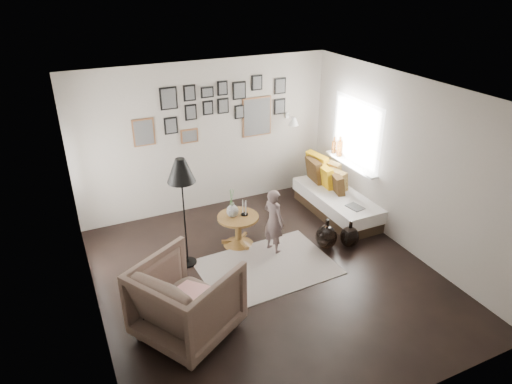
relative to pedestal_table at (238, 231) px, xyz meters
name	(u,v)px	position (x,y,z in m)	size (l,w,h in m)	color
ground	(268,277)	(0.04, -0.96, -0.23)	(4.80, 4.80, 0.00)	black
wall_back	(206,138)	(0.04, 1.44, 1.07)	(4.50, 4.50, 0.00)	#9D9489
wall_front	(394,308)	(0.04, -3.36, 1.07)	(4.50, 4.50, 0.00)	#9D9489
wall_left	(86,233)	(-2.21, -0.96, 1.07)	(4.80, 4.80, 0.00)	#9D9489
wall_right	(405,165)	(2.29, -0.96, 1.07)	(4.80, 4.80, 0.00)	#9D9489
ceiling	(270,94)	(0.04, -0.96, 2.37)	(4.80, 4.80, 0.00)	white
door_left	(79,207)	(-2.19, 0.24, 0.82)	(0.00, 2.14, 2.14)	white
window_right	(346,158)	(2.22, 0.39, 0.70)	(0.15, 1.32, 1.30)	white
gallery_wall	(221,111)	(0.33, 1.43, 1.51)	(2.74, 0.03, 1.08)	brown
wall_sconce	(293,121)	(1.59, 1.18, 1.23)	(0.18, 0.36, 0.16)	white
rug	(267,267)	(0.13, -0.75, -0.23)	(1.89, 1.32, 0.01)	beige
pedestal_table	(238,231)	(0.00, 0.00, 0.00)	(0.64, 0.64, 0.50)	brown
vase	(232,209)	(-0.08, 0.02, 0.41)	(0.18, 0.18, 0.46)	black
candles	(244,208)	(0.11, 0.00, 0.39)	(0.11, 0.11, 0.24)	black
daybed	(335,197)	(1.95, 0.25, 0.05)	(0.79, 1.88, 0.89)	black
magazine_on_daybed	(355,207)	(1.90, -0.39, 0.19)	(0.20, 0.27, 0.01)	black
armchair	(187,300)	(-1.29, -1.51, 0.24)	(1.02, 1.04, 0.95)	brown
armchair_cushion	(188,296)	(-1.26, -1.46, 0.25)	(0.43, 0.43, 0.11)	white
floor_lamp	(181,175)	(-0.88, -0.16, 1.20)	(0.39, 0.39, 1.66)	black
magazine_basket	(151,311)	(-1.66, -1.23, -0.01)	(0.47, 0.47, 0.45)	black
demijohn_large	(326,237)	(1.19, -0.67, -0.04)	(0.33, 0.33, 0.50)	black
demijohn_small	(349,237)	(1.54, -0.79, -0.06)	(0.29, 0.29, 0.46)	black
child	(274,221)	(0.42, -0.38, 0.28)	(0.38, 0.25, 1.03)	#614E4D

